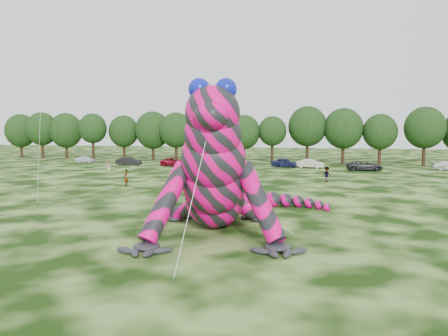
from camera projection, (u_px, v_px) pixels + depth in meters
ground at (128, 238)px, 25.98m from camera, size 240.00×240.00×0.00m
inflatable_gecko at (216, 156)px, 28.78m from camera, size 19.41×21.63×9.31m
flying_kite at (44, 5)px, 32.80m from camera, size 3.91×2.57×17.82m
tree_0 at (21, 136)px, 95.74m from camera, size 6.91×6.22×9.51m
tree_1 at (42, 135)px, 93.11m from camera, size 6.74×6.07×9.81m
tree_2 at (66, 136)px, 92.54m from camera, size 7.04×6.34×9.64m
tree_3 at (93, 137)px, 89.19m from camera, size 5.81×5.23×9.44m
tree_4 at (124, 137)px, 89.36m from camera, size 6.22×5.60×9.06m
tree_5 at (153, 136)px, 87.52m from camera, size 7.16×6.44×9.80m
tree_6 at (176, 137)px, 84.52m from camera, size 6.52×5.86×9.49m
tree_7 at (213, 137)px, 82.87m from camera, size 6.68×6.01×9.48m
tree_8 at (244, 139)px, 81.69m from camera, size 6.14×5.53×8.94m
tree_9 at (272, 140)px, 80.80m from camera, size 5.27×4.74×8.68m
tree_10 at (307, 135)px, 80.41m from camera, size 7.09×6.38×10.50m
tree_11 at (343, 136)px, 78.55m from camera, size 7.01×6.31×10.07m
tree_12 at (380, 139)px, 76.68m from camera, size 5.99×5.39×8.97m
tree_13 at (424, 136)px, 74.35m from camera, size 6.83×6.15×10.13m
car_0 at (85, 159)px, 81.66m from camera, size 3.74×1.53×1.27m
car_1 at (129, 161)px, 76.12m from camera, size 4.50×1.77×1.46m
car_2 at (176, 162)px, 74.36m from camera, size 5.54×3.16×1.46m
car_3 at (212, 162)px, 74.66m from camera, size 5.09×2.85×1.39m
car_4 at (285, 163)px, 72.16m from camera, size 4.69×2.59×1.51m
car_5 at (310, 163)px, 70.99m from camera, size 4.62×2.18×1.46m
car_6 at (364, 166)px, 66.47m from camera, size 5.78×3.39×1.51m
spectator_1 at (199, 176)px, 50.87m from camera, size 0.98×1.10×1.88m
spectator_2 at (327, 174)px, 52.81m from camera, size 1.36×1.21×1.83m
spectator_5 at (235, 189)px, 39.96m from camera, size 1.77×0.92×1.82m
spectator_4 at (109, 166)px, 65.02m from camera, size 0.92×0.74×1.63m
spectator_0 at (126, 178)px, 48.78m from camera, size 0.56×0.76×1.89m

